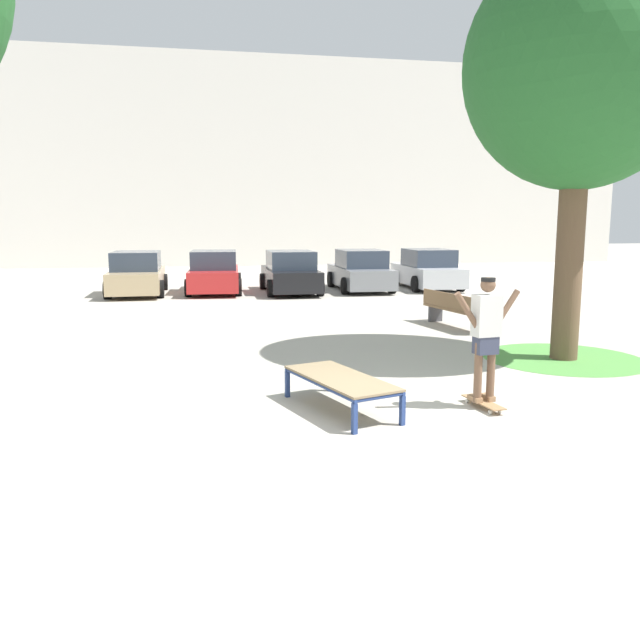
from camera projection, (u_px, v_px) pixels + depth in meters
The scene contains 13 objects.
ground_plane at pixel (368, 426), 7.80m from camera, with size 120.00×120.00×0.00m, color #B2AA9E.
building_facade at pixel (296, 166), 37.95m from camera, with size 39.88×4.00×11.76m, color silver.
skate_box at pixel (341, 380), 8.42m from camera, with size 1.31×2.04×0.46m.
skateboard at pixel (483, 402), 8.57m from camera, with size 0.31×0.82×0.09m.
skater at pixel (486, 331), 8.42m from camera, with size 1.00×0.32×1.69m.
tree_near_right at pixel (581, 68), 10.90m from camera, with size 4.04×4.04×7.31m.
grass_patch_near_right at pixel (563, 358), 11.69m from camera, with size 2.94×2.94×0.01m, color #519342.
car_tan at pixel (137, 275), 22.00m from camera, with size 1.94×4.21×1.50m.
car_red at pixel (214, 273), 22.64m from camera, with size 2.09×4.28×1.50m.
car_black at pixel (290, 273), 22.54m from camera, with size 1.93×4.21×1.50m.
car_grey at pixel (360, 272), 23.36m from camera, with size 1.96×4.22×1.50m.
car_silver at pixel (427, 270), 24.01m from camera, with size 1.99×4.24×1.50m.
park_bench at pixel (455, 309), 15.08m from camera, with size 0.87×2.44×0.83m.
Camera 1 is at (-1.97, -7.27, 2.50)m, focal length 35.35 mm.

